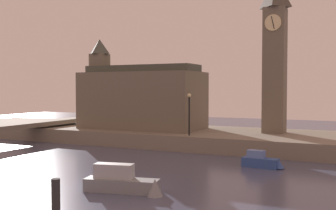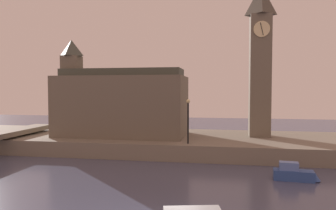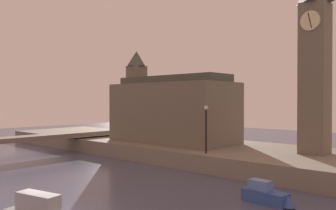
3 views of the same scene
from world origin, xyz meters
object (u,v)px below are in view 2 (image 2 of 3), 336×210
(boat_tour_blue, at_px, (296,174))
(parliament_hall, at_px, (120,103))
(clock_tower, at_px, (260,58))
(streetlamp, at_px, (188,116))

(boat_tour_blue, bearing_deg, parliament_hall, 149.49)
(clock_tower, relative_size, boat_tour_blue, 4.90)
(parliament_hall, height_order, streetlamp, parliament_hall)
(clock_tower, relative_size, parliament_hall, 1.16)
(clock_tower, bearing_deg, streetlamp, -138.90)
(clock_tower, height_order, streetlamp, clock_tower)
(clock_tower, distance_m, boat_tour_blue, 14.62)
(boat_tour_blue, bearing_deg, clock_tower, 97.06)
(parliament_hall, bearing_deg, clock_tower, 6.46)
(streetlamp, xyz_separation_m, boat_tour_blue, (8.30, -5.23, -3.54))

